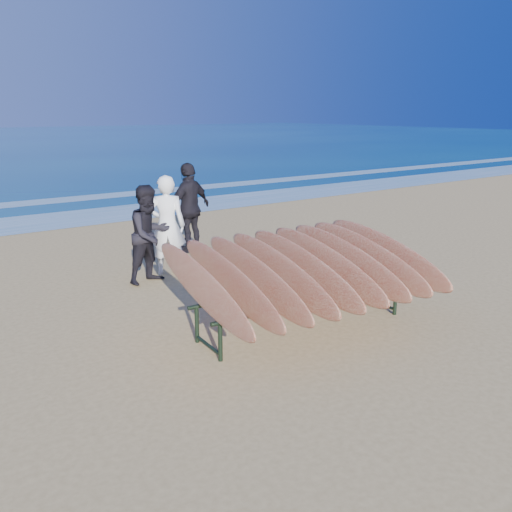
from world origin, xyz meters
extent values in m
plane|color=tan|center=(0.00, 0.00, 0.00)|extent=(120.00, 120.00, 0.00)
plane|color=white|center=(0.00, 10.00, 0.01)|extent=(160.00, 160.00, 0.00)
plane|color=white|center=(0.00, 13.50, 0.01)|extent=(160.00, 160.00, 0.00)
cylinder|color=black|center=(-1.17, -0.10, 0.25)|extent=(0.06, 0.06, 0.50)
cylinder|color=black|center=(1.78, -0.29, 0.25)|extent=(0.06, 0.06, 0.50)
cylinder|color=black|center=(-1.13, 0.55, 0.25)|extent=(0.06, 0.06, 0.50)
cylinder|color=black|center=(1.82, 0.36, 0.25)|extent=(0.06, 0.06, 0.50)
cylinder|color=black|center=(0.30, -0.20, 0.50)|extent=(3.20, 0.27, 0.06)
cylinder|color=black|center=(0.34, 0.45, 0.50)|extent=(3.20, 0.27, 0.06)
cylinder|color=black|center=(-1.15, 0.23, 0.08)|extent=(0.09, 0.65, 0.04)
cylinder|color=black|center=(1.80, 0.03, 0.08)|extent=(0.09, 0.65, 0.04)
ellipsoid|color=maroon|center=(-1.22, 0.23, 0.88)|extent=(0.24, 2.63, 0.98)
ellipsoid|color=maroon|center=(-0.84, 0.21, 0.88)|extent=(0.24, 2.63, 0.98)
ellipsoid|color=maroon|center=(-0.45, 0.18, 0.88)|extent=(0.24, 2.63, 0.98)
ellipsoid|color=maroon|center=(-0.06, 0.15, 0.88)|extent=(0.24, 2.63, 0.98)
ellipsoid|color=maroon|center=(0.32, 0.13, 0.88)|extent=(0.24, 2.63, 0.98)
ellipsoid|color=maroon|center=(0.71, 0.10, 0.88)|extent=(0.24, 2.63, 0.98)
ellipsoid|color=maroon|center=(1.10, 0.08, 0.88)|extent=(0.24, 2.63, 0.98)
ellipsoid|color=maroon|center=(1.48, 0.05, 0.88)|extent=(0.24, 2.63, 0.98)
ellipsoid|color=maroon|center=(1.87, 0.03, 0.88)|extent=(0.24, 2.63, 0.98)
imported|color=white|center=(-0.03, 3.57, 0.93)|extent=(0.81, 0.72, 1.85)
imported|color=black|center=(-0.49, 3.31, 0.87)|extent=(0.99, 0.85, 1.74)
imported|color=black|center=(1.15, 4.84, 0.96)|extent=(1.21, 0.79, 1.91)
camera|label=1|loc=(-4.35, -5.29, 2.97)|focal=38.00mm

